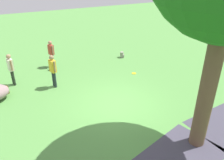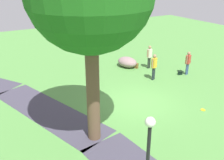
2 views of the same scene
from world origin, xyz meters
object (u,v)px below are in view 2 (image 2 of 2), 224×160
object	(u,v)px
woman_with_handbag	(188,61)
passerby_on_path	(149,55)
lawn_boulder	(127,62)
lamp_post	(148,159)
frisbee_on_grass	(203,110)
man_near_boulder	(154,65)
handbag_on_grass	(180,73)
backpack_by_boulder	(136,66)

from	to	relation	value
woman_with_handbag	passerby_on_path	distance (m)	2.90
lawn_boulder	woman_with_handbag	world-z (taller)	woman_with_handbag
lamp_post	frisbee_on_grass	xyz separation A→B (m)	(3.62, -6.64, -2.14)
man_near_boulder	handbag_on_grass	bearing A→B (deg)	-96.54
lawn_boulder	handbag_on_grass	xyz separation A→B (m)	(-3.37, -2.38, -0.24)
passerby_on_path	lamp_post	bearing A→B (deg)	141.77
handbag_on_grass	frisbee_on_grass	xyz separation A→B (m)	(-4.44, 2.59, -0.13)
woman_with_handbag	backpack_by_boulder	world-z (taller)	woman_with_handbag
handbag_on_grass	man_near_boulder	bearing A→B (deg)	83.46
lawn_boulder	passerby_on_path	world-z (taller)	passerby_on_path
lawn_boulder	frisbee_on_grass	size ratio (longest dim) A/B	7.27
woman_with_handbag	frisbee_on_grass	size ratio (longest dim) A/B	6.64
lamp_post	frisbee_on_grass	bearing A→B (deg)	-61.40
handbag_on_grass	backpack_by_boulder	bearing A→B (deg)	35.81
lamp_post	woman_with_handbag	xyz separation A→B (m)	(7.87, -9.69, -1.16)
passerby_on_path	handbag_on_grass	size ratio (longest dim) A/B	5.03
handbag_on_grass	lamp_post	bearing A→B (deg)	131.11
passerby_on_path	backpack_by_boulder	size ratio (longest dim) A/B	4.46
passerby_on_path	backpack_by_boulder	distance (m)	1.29
lamp_post	lawn_boulder	bearing A→B (deg)	-30.96
passerby_on_path	frisbee_on_grass	distance (m)	6.93
passerby_on_path	handbag_on_grass	bearing A→B (deg)	-153.77
lawn_boulder	frisbee_on_grass	xyz separation A→B (m)	(-7.80, 0.21, -0.37)
man_near_boulder	passerby_on_path	size ratio (longest dim) A/B	1.02
lamp_post	backpack_by_boulder	world-z (taller)	lamp_post
handbag_on_grass	lawn_boulder	bearing A→B (deg)	35.28
handbag_on_grass	backpack_by_boulder	xyz separation A→B (m)	(2.72, 1.96, 0.05)
woman_with_handbag	passerby_on_path	world-z (taller)	passerby_on_path
lawn_boulder	frisbee_on_grass	distance (m)	7.81
woman_with_handbag	man_near_boulder	xyz separation A→B (m)	(0.44, 2.72, 0.08)
lamp_post	passerby_on_path	size ratio (longest dim) A/B	1.95
woman_with_handbag	passerby_on_path	size ratio (longest dim) A/B	0.96
lawn_boulder	backpack_by_boulder	distance (m)	0.79
lawn_boulder	handbag_on_grass	bearing A→B (deg)	-144.72
lamp_post	backpack_by_boulder	size ratio (longest dim) A/B	8.69
woman_with_handbag	backpack_by_boulder	xyz separation A→B (m)	(2.90, 2.42, -0.80)
lawn_boulder	passerby_on_path	distance (m)	1.81
lawn_boulder	man_near_boulder	world-z (taller)	man_near_boulder
lamp_post	backpack_by_boulder	bearing A→B (deg)	-34.02
woman_with_handbag	handbag_on_grass	bearing A→B (deg)	68.06
man_near_boulder	frisbee_on_grass	xyz separation A→B (m)	(-4.70, 0.33, -1.06)
lawn_boulder	woman_with_handbag	xyz separation A→B (m)	(-3.55, -2.84, 0.61)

